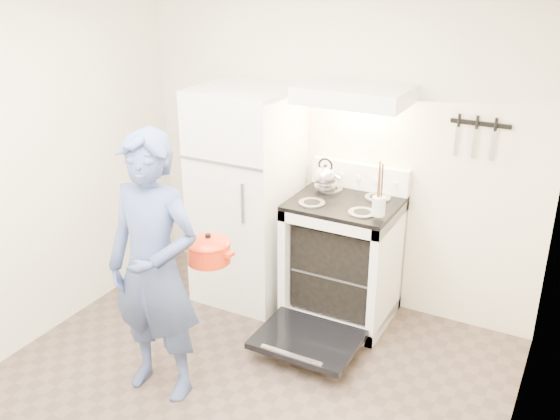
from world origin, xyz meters
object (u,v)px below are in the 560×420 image
Objects in this scene: refrigerator at (247,196)px; person at (154,269)px; tea_kettle at (325,175)px; dutch_oven at (209,252)px; stove_body at (343,261)px.

person is at bearing -84.22° from refrigerator.
tea_kettle is 1.53m from person.
dutch_oven is (0.36, -1.07, 0.07)m from refrigerator.
person reaches higher than refrigerator.
stove_body is 0.66m from tea_kettle.
tea_kettle is at bearing 12.27° from refrigerator.
refrigerator is 1.31m from person.
person is at bearing -108.05° from tea_kettle.
stove_body is at bearing 59.14° from person.
tea_kettle is (-0.21, 0.11, 0.62)m from stove_body.
dutch_oven reaches higher than stove_body.
dutch_oven is (-0.24, -1.20, -0.16)m from tea_kettle.
dutch_oven is (-0.45, -1.09, 0.46)m from stove_body.
refrigerator is 0.99× the size of person.
stove_body is 0.54× the size of person.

